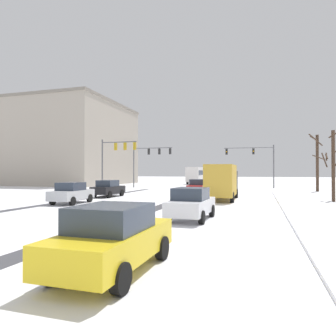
{
  "coord_description": "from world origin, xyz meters",
  "views": [
    {
      "loc": [
        8.55,
        -4.82,
        2.42
      ],
      "look_at": [
        0.0,
        23.57,
        2.8
      ],
      "focal_mm": 32.86,
      "sensor_mm": 36.0,
      "label": 1
    }
  ],
  "objects_px": {
    "traffic_signal_far_right": "(256,157)",
    "bus_oncoming": "(197,174)",
    "car_black_second": "(108,188)",
    "car_white_fourth": "(191,203)",
    "box_truck_delivery": "(222,181)",
    "bare_tree_sidewalk_mid": "(333,163)",
    "office_building_far_left_block": "(51,145)",
    "car_yellow_cab_fifth": "(113,238)",
    "traffic_signal_near_left": "(116,153)",
    "bare_tree_sidewalk_far": "(317,160)",
    "traffic_signal_far_left": "(149,157)",
    "car_silver_third": "(72,193)",
    "car_red_lead": "(199,187)"
  },
  "relations": [
    {
      "from": "box_truck_delivery",
      "to": "bare_tree_sidewalk_mid",
      "type": "height_order",
      "value": "bare_tree_sidewalk_mid"
    },
    {
      "from": "traffic_signal_near_left",
      "to": "traffic_signal_far_left",
      "type": "xyz_separation_m",
      "value": [
        0.63,
        10.11,
        0.05
      ]
    },
    {
      "from": "traffic_signal_far_left",
      "to": "car_silver_third",
      "type": "height_order",
      "value": "traffic_signal_far_left"
    },
    {
      "from": "office_building_far_left_block",
      "to": "bare_tree_sidewalk_far",
      "type": "bearing_deg",
      "value": -13.34
    },
    {
      "from": "traffic_signal_far_left",
      "to": "bare_tree_sidewalk_far",
      "type": "relative_size",
      "value": 0.9
    },
    {
      "from": "car_silver_third",
      "to": "car_white_fourth",
      "type": "height_order",
      "value": "same"
    },
    {
      "from": "traffic_signal_far_left",
      "to": "traffic_signal_far_right",
      "type": "bearing_deg",
      "value": 13.55
    },
    {
      "from": "bus_oncoming",
      "to": "bare_tree_sidewalk_mid",
      "type": "distance_m",
      "value": 39.14
    },
    {
      "from": "traffic_signal_far_right",
      "to": "car_black_second",
      "type": "relative_size",
      "value": 1.79
    },
    {
      "from": "traffic_signal_near_left",
      "to": "bare_tree_sidewalk_far",
      "type": "bearing_deg",
      "value": 17.12
    },
    {
      "from": "traffic_signal_far_left",
      "to": "car_black_second",
      "type": "distance_m",
      "value": 18.2
    },
    {
      "from": "bus_oncoming",
      "to": "box_truck_delivery",
      "type": "xyz_separation_m",
      "value": [
        9.39,
        -35.42,
        -0.36
      ]
    },
    {
      "from": "traffic_signal_far_left",
      "to": "car_red_lead",
      "type": "height_order",
      "value": "traffic_signal_far_left"
    },
    {
      "from": "car_black_second",
      "to": "office_building_far_left_block",
      "type": "bearing_deg",
      "value": 135.79
    },
    {
      "from": "car_yellow_cab_fifth",
      "to": "car_black_second",
      "type": "bearing_deg",
      "value": 118.11
    },
    {
      "from": "car_black_second",
      "to": "car_white_fourth",
      "type": "height_order",
      "value": "same"
    },
    {
      "from": "car_yellow_cab_fifth",
      "to": "car_white_fourth",
      "type": "bearing_deg",
      "value": 89.57
    },
    {
      "from": "traffic_signal_far_left",
      "to": "car_yellow_cab_fifth",
      "type": "xyz_separation_m",
      "value": [
        13.07,
        -37.76,
        -3.98
      ]
    },
    {
      "from": "car_red_lead",
      "to": "car_yellow_cab_fifth",
      "type": "height_order",
      "value": "same"
    },
    {
      "from": "car_white_fourth",
      "to": "bare_tree_sidewalk_mid",
      "type": "bearing_deg",
      "value": 54.11
    },
    {
      "from": "car_red_lead",
      "to": "box_truck_delivery",
      "type": "relative_size",
      "value": 0.56
    },
    {
      "from": "car_red_lead",
      "to": "car_black_second",
      "type": "xyz_separation_m",
      "value": [
        -7.74,
        -6.09,
        0.0
      ]
    },
    {
      "from": "traffic_signal_far_left",
      "to": "car_white_fourth",
      "type": "height_order",
      "value": "traffic_signal_far_left"
    },
    {
      "from": "traffic_signal_far_right",
      "to": "car_black_second",
      "type": "bearing_deg",
      "value": -122.25
    },
    {
      "from": "car_black_second",
      "to": "traffic_signal_far_left",
      "type": "bearing_deg",
      "value": 97.45
    },
    {
      "from": "car_red_lead",
      "to": "traffic_signal_near_left",
      "type": "bearing_deg",
      "value": 172.45
    },
    {
      "from": "car_silver_third",
      "to": "bare_tree_sidewalk_mid",
      "type": "relative_size",
      "value": 0.7
    },
    {
      "from": "bus_oncoming",
      "to": "office_building_far_left_block",
      "type": "bearing_deg",
      "value": -162.04
    },
    {
      "from": "bus_oncoming",
      "to": "box_truck_delivery",
      "type": "relative_size",
      "value": 1.49
    },
    {
      "from": "bare_tree_sidewalk_mid",
      "to": "traffic_signal_near_left",
      "type": "bearing_deg",
      "value": 163.77
    },
    {
      "from": "traffic_signal_near_left",
      "to": "car_red_lead",
      "type": "bearing_deg",
      "value": -7.55
    },
    {
      "from": "bare_tree_sidewalk_mid",
      "to": "bare_tree_sidewalk_far",
      "type": "xyz_separation_m",
      "value": [
        1.05,
        13.99,
        0.71
      ]
    },
    {
      "from": "traffic_signal_near_left",
      "to": "car_yellow_cab_fifth",
      "type": "bearing_deg",
      "value": -63.64
    },
    {
      "from": "office_building_far_left_block",
      "to": "car_black_second",
      "type": "bearing_deg",
      "value": -44.21
    },
    {
      "from": "traffic_signal_far_left",
      "to": "car_silver_third",
      "type": "xyz_separation_m",
      "value": [
        2.66,
        -24.16,
        -3.98
      ]
    },
    {
      "from": "traffic_signal_far_right",
      "to": "bus_oncoming",
      "type": "bearing_deg",
      "value": 130.21
    },
    {
      "from": "car_red_lead",
      "to": "bus_oncoming",
      "type": "relative_size",
      "value": 0.38
    },
    {
      "from": "traffic_signal_near_left",
      "to": "bus_oncoming",
      "type": "xyz_separation_m",
      "value": [
        4.58,
        27.97,
        -2.76
      ]
    },
    {
      "from": "traffic_signal_far_right",
      "to": "bus_oncoming",
      "type": "height_order",
      "value": "traffic_signal_far_right"
    },
    {
      "from": "car_black_second",
      "to": "office_building_far_left_block",
      "type": "height_order",
      "value": "office_building_far_left_block"
    },
    {
      "from": "car_black_second",
      "to": "bare_tree_sidewalk_far",
      "type": "relative_size",
      "value": 0.57
    },
    {
      "from": "car_silver_third",
      "to": "bare_tree_sidewalk_mid",
      "type": "bearing_deg",
      "value": 20.8
    },
    {
      "from": "box_truck_delivery",
      "to": "bare_tree_sidewalk_mid",
      "type": "xyz_separation_m",
      "value": [
        8.85,
        0.81,
        1.5
      ]
    },
    {
      "from": "car_red_lead",
      "to": "office_building_far_left_block",
      "type": "bearing_deg",
      "value": 149.88
    },
    {
      "from": "car_black_second",
      "to": "office_building_far_left_block",
      "type": "distance_m",
      "value": 38.25
    },
    {
      "from": "traffic_signal_far_right",
      "to": "car_red_lead",
      "type": "bearing_deg",
      "value": -110.64
    },
    {
      "from": "car_red_lead",
      "to": "traffic_signal_far_right",
      "type": "bearing_deg",
      "value": 69.36
    },
    {
      "from": "traffic_signal_far_left",
      "to": "car_silver_third",
      "type": "bearing_deg",
      "value": -83.72
    },
    {
      "from": "traffic_signal_far_right",
      "to": "box_truck_delivery",
      "type": "relative_size",
      "value": 1.0
    },
    {
      "from": "traffic_signal_near_left",
      "to": "car_yellow_cab_fifth",
      "type": "xyz_separation_m",
      "value": [
        13.7,
        -27.65,
        -3.93
      ]
    }
  ]
}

